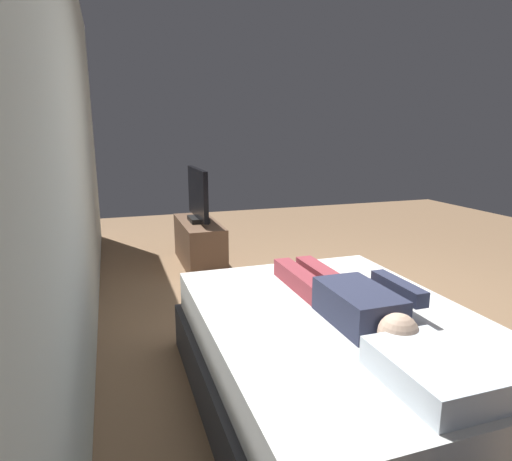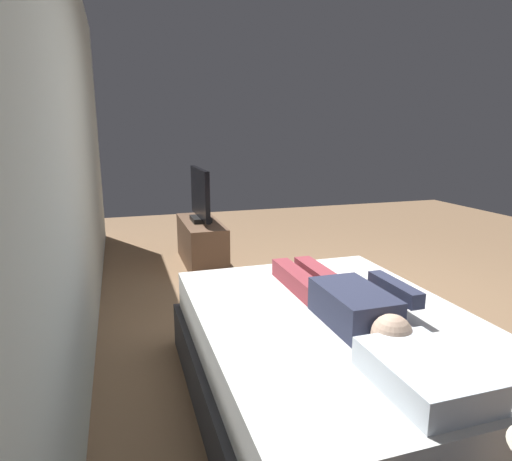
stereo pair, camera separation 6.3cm
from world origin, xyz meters
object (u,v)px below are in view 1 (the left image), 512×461
Objects in this scene: tv_stand at (199,243)px; person at (347,298)px; remote at (394,292)px; tv at (198,196)px; pillow at (432,371)px; bed at (339,363)px.

person is at bearing -174.91° from tv_stand.
person reaches higher than remote.
tv is (2.82, 0.25, 0.16)m from person.
tv reaches higher than pillow.
remote reaches higher than bed.
bed is at bearing 120.64° from person.
remote is at bearing -166.19° from tv.
remote is at bearing -27.56° from pillow.
bed is 2.90m from tv.
tv is at bearing 5.09° from person.
pillow is 0.38× the size of person.
pillow is 0.72m from person.
bed is at bearing 111.65° from remote.
bed reaches higher than tv_stand.
bed is 4.20× the size of pillow.
tv is (2.85, 0.20, 0.52)m from bed.
person is 2.86m from tv_stand.
pillow is at bearing 180.00° from bed.
bed is 0.77m from pillow.
remote is (0.18, -0.45, 0.29)m from bed.
tv_stand is (2.82, 0.25, -0.37)m from person.
pillow is 3.55m from tv.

